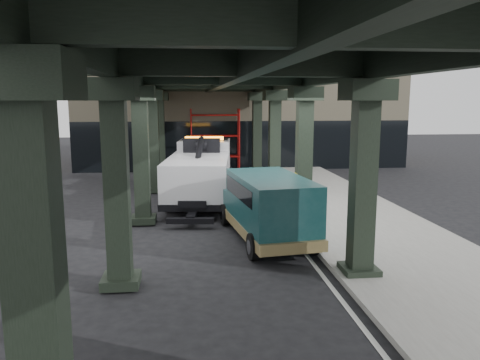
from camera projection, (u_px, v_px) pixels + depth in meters
ground at (241, 236)px, 15.70m from camera, size 90.00×90.00×0.00m
sidewalk at (350, 216)px, 18.14m from camera, size 5.00×40.00×0.15m
lane_stripe at (279, 220)px, 17.84m from camera, size 0.12×38.00×0.01m
viaduct at (224, 73)px, 16.70m from camera, size 7.40×32.00×6.40m
building at (237, 107)px, 34.84m from camera, size 22.00×10.00×8.00m
scaffolding at (215, 139)px, 29.69m from camera, size 3.08×0.88×4.00m
tow_truck at (202, 169)px, 21.40m from camera, size 3.39×9.04×2.90m
towed_van at (268, 206)px, 15.03m from camera, size 2.70×5.53×2.16m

